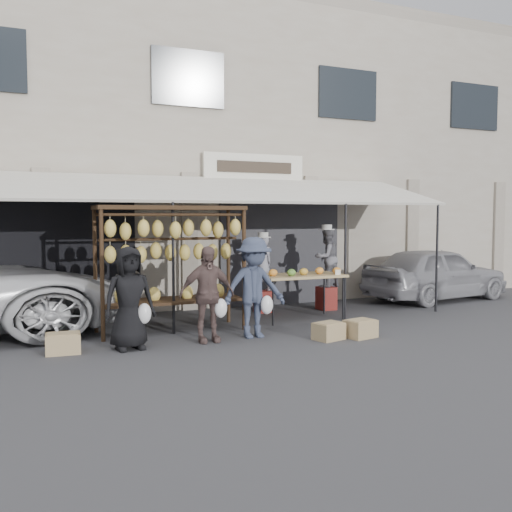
{
  "coord_description": "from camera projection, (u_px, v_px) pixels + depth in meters",
  "views": [
    {
      "loc": [
        -3.61,
        -8.47,
        2.05
      ],
      "look_at": [
        0.68,
        1.4,
        1.3
      ],
      "focal_mm": 40.0,
      "sensor_mm": 36.0,
      "label": 1
    }
  ],
  "objects": [
    {
      "name": "ground_plane",
      "position": [
        252.0,
        342.0,
        9.33
      ],
      "size": [
        90.0,
        90.0,
        0.0
      ],
      "primitive_type": "plane",
      "color": "#2D2D30"
    },
    {
      "name": "shophouse",
      "position": [
        156.0,
        156.0,
        15.02
      ],
      "size": [
        24.0,
        6.15,
        7.3
      ],
      "color": "#AEA696",
      "rests_on": "ground_plane"
    },
    {
      "name": "awning",
      "position": [
        207.0,
        190.0,
        11.24
      ],
      "size": [
        10.0,
        2.35,
        2.92
      ],
      "color": "silver",
      "rests_on": "ground_plane"
    },
    {
      "name": "banana_rack",
      "position": [
        171.0,
        244.0,
        10.05
      ],
      "size": [
        2.6,
        0.9,
        2.24
      ],
      "color": "black",
      "rests_on": "ground_plane"
    },
    {
      "name": "produce_table",
      "position": [
        301.0,
        276.0,
        11.27
      ],
      "size": [
        1.7,
        0.9,
        1.04
      ],
      "color": "tan",
      "rests_on": "ground_plane"
    },
    {
      "name": "vendor_left",
      "position": [
        263.0,
        263.0,
        12.13
      ],
      "size": [
        0.47,
        0.35,
        1.18
      ],
      "primitive_type": "imported",
      "rotation": [
        0.0,
        0.0,
        3.3
      ],
      "color": "#9695A3",
      "rests_on": "stool_left"
    },
    {
      "name": "vendor_right",
      "position": [
        327.0,
        258.0,
        12.47
      ],
      "size": [
        0.73,
        0.63,
        1.29
      ],
      "primitive_type": "imported",
      "rotation": [
        0.0,
        0.0,
        3.38
      ],
      "color": "slate",
      "rests_on": "stool_right"
    },
    {
      "name": "customer_left",
      "position": [
        129.0,
        298.0,
        8.75
      ],
      "size": [
        0.83,
        0.58,
        1.59
      ],
      "primitive_type": "imported",
      "rotation": [
        0.0,
        0.0,
        0.1
      ],
      "color": "black",
      "rests_on": "ground_plane"
    },
    {
      "name": "customer_mid",
      "position": [
        207.0,
        294.0,
        9.27
      ],
      "size": [
        0.93,
        0.4,
        1.57
      ],
      "primitive_type": "imported",
      "rotation": [
        0.0,
        0.0,
        -0.01
      ],
      "color": "brown",
      "rests_on": "ground_plane"
    },
    {
      "name": "customer_right",
      "position": [
        254.0,
        288.0,
        9.6
      ],
      "size": [
        1.11,
        0.64,
        1.7
      ],
      "primitive_type": "imported",
      "rotation": [
        0.0,
        0.0,
        -0.01
      ],
      "color": "#343C51",
      "rests_on": "ground_plane"
    },
    {
      "name": "stool_left",
      "position": [
        263.0,
        301.0,
        12.19
      ],
      "size": [
        0.39,
        0.39,
        0.46
      ],
      "primitive_type": "cube",
      "rotation": [
        0.0,
        0.0,
        -0.2
      ],
      "color": "maroon",
      "rests_on": "ground_plane"
    },
    {
      "name": "stool_right",
      "position": [
        326.0,
        298.0,
        12.53
      ],
      "size": [
        0.43,
        0.43,
        0.5
      ],
      "primitive_type": "cube",
      "rotation": [
        0.0,
        0.0,
        -0.25
      ],
      "color": "maroon",
      "rests_on": "ground_plane"
    },
    {
      "name": "crate_near_a",
      "position": [
        329.0,
        331.0,
        9.48
      ],
      "size": [
        0.55,
        0.47,
        0.28
      ],
      "primitive_type": "cube",
      "rotation": [
        0.0,
        0.0,
        0.27
      ],
      "color": "tan",
      "rests_on": "ground_plane"
    },
    {
      "name": "crate_near_b",
      "position": [
        360.0,
        329.0,
        9.65
      ],
      "size": [
        0.57,
        0.48,
        0.3
      ],
      "primitive_type": "cube",
      "rotation": [
        0.0,
        0.0,
        0.23
      ],
      "color": "tan",
      "rests_on": "ground_plane"
    },
    {
      "name": "crate_far",
      "position": [
        63.0,
        343.0,
        8.53
      ],
      "size": [
        0.52,
        0.41,
        0.3
      ],
      "primitive_type": "cube",
      "rotation": [
        0.0,
        0.0,
        -0.08
      ],
      "color": "tan",
      "rests_on": "ground_plane"
    },
    {
      "name": "sedan",
      "position": [
        436.0,
        273.0,
        13.91
      ],
      "size": [
        4.06,
        2.08,
        1.32
      ],
      "primitive_type": "imported",
      "rotation": [
        0.0,
        0.0,
        1.71
      ],
      "color": "#97969B",
      "rests_on": "ground_plane"
    }
  ]
}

